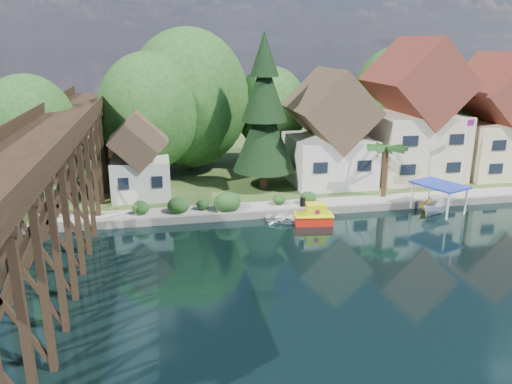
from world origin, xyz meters
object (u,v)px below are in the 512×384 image
(conifer, at_px, (264,115))
(house_center, at_px, (413,119))
(tugboat, at_px, (314,216))
(boat_yellow, at_px, (430,202))
(shed, at_px, (140,160))
(house_left, at_px, (329,135))
(boat_canopy, at_px, (438,201))
(boat_white_a, at_px, (287,217))
(house_right, at_px, (495,123))
(flagpole, at_px, (465,147))
(palm_tree, at_px, (387,150))
(trestle_bridge, at_px, (60,172))

(conifer, bearing_deg, house_center, 5.54)
(tugboat, bearing_deg, boat_yellow, 6.79)
(shed, bearing_deg, boat_yellow, -16.69)
(house_left, bearing_deg, boat_canopy, -57.44)
(conifer, height_order, boat_yellow, conifer)
(house_left, height_order, boat_white_a, house_left)
(house_center, distance_m, tugboat, 18.11)
(tugboat, relative_size, boat_canopy, 0.67)
(conifer, height_order, boat_white_a, conifer)
(house_right, height_order, boat_yellow, house_right)
(tugboat, xyz_separation_m, boat_white_a, (-1.99, 0.89, -0.30))
(flagpole, height_order, boat_canopy, flagpole)
(palm_tree, distance_m, boat_white_a, 11.20)
(house_right, relative_size, boat_yellow, 4.84)
(flagpole, bearing_deg, conifer, 166.58)
(house_left, distance_m, boat_canopy, 12.36)
(shed, relative_size, boat_white_a, 2.23)
(house_left, relative_size, conifer, 0.77)
(house_right, bearing_deg, tugboat, -155.93)
(trestle_bridge, height_order, boat_yellow, trestle_bridge)
(boat_white_a, bearing_deg, shed, 81.45)
(palm_tree, relative_size, tugboat, 1.52)
(tugboat, bearing_deg, shed, 147.55)
(trestle_bridge, bearing_deg, boat_canopy, 1.91)
(palm_tree, xyz_separation_m, flagpole, (8.01, 0.65, -0.21))
(house_center, relative_size, tugboat, 4.28)
(tugboat, height_order, boat_canopy, boat_canopy)
(flagpole, bearing_deg, boat_canopy, -137.50)
(conifer, relative_size, flagpole, 2.14)
(trestle_bridge, relative_size, flagpole, 6.60)
(house_left, xyz_separation_m, house_center, (9.00, 0.50, 1.28))
(trestle_bridge, relative_size, house_right, 3.55)
(house_center, distance_m, shed, 27.20)
(house_right, distance_m, tugboat, 25.20)
(house_right, relative_size, boat_canopy, 2.57)
(house_center, height_order, conifer, conifer)
(house_left, xyz_separation_m, house_right, (18.00, 0.00, 0.64))
(boat_yellow, bearing_deg, house_center, -37.83)
(house_center, relative_size, flagpole, 2.07)
(conifer, relative_size, boat_canopy, 2.97)
(palm_tree, bearing_deg, boat_canopy, -51.98)
(house_left, xyz_separation_m, shed, (-18.00, -1.50, -1.31))
(boat_yellow, bearing_deg, shed, 51.87)
(tugboat, bearing_deg, boat_canopy, 1.14)
(house_right, height_order, conifer, conifer)
(tugboat, bearing_deg, palm_tree, 27.86)
(boat_white_a, bearing_deg, palm_tree, -46.57)
(boat_white_a, distance_m, boat_canopy, 12.85)
(conifer, distance_m, tugboat, 11.49)
(conifer, height_order, palm_tree, conifer)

